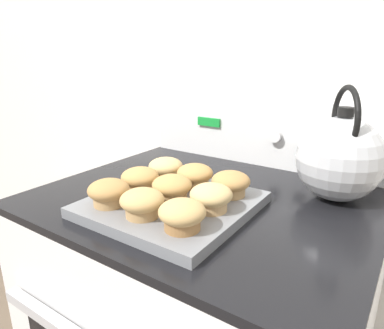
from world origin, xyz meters
name	(u,v)px	position (x,y,z in m)	size (l,w,h in m)	color
wall_back	(273,61)	(0.00, 0.69, 1.20)	(8.00, 0.05, 2.40)	silver
control_panel	(262,131)	(0.00, 0.64, 1.00)	(0.73, 0.07, 0.19)	white
muffin_pan	(172,204)	(-0.02, 0.22, 0.91)	(0.31, 0.31, 0.02)	slate
muffin_r0_c0	(109,192)	(-0.11, 0.13, 0.95)	(0.08, 0.08, 0.05)	tan
muffin_r0_c1	(142,203)	(-0.02, 0.13, 0.95)	(0.08, 0.08, 0.05)	tan
muffin_r0_c2	(182,215)	(0.07, 0.13, 0.95)	(0.08, 0.08, 0.05)	olive
muffin_r1_c0	(140,179)	(-0.11, 0.22, 0.95)	(0.08, 0.08, 0.05)	#A37A4C
muffin_r1_c1	(172,187)	(-0.02, 0.22, 0.95)	(0.08, 0.08, 0.05)	tan
muffin_r1_c2	(211,197)	(0.07, 0.23, 0.95)	(0.08, 0.08, 0.05)	tan
muffin_r2_c0	(166,168)	(-0.11, 0.32, 0.95)	(0.08, 0.08, 0.05)	tan
muffin_r2_c1	(195,175)	(-0.02, 0.31, 0.95)	(0.08, 0.08, 0.05)	tan
muffin_r2_c2	(231,183)	(0.07, 0.31, 0.95)	(0.08, 0.08, 0.05)	tan
tea_kettle	(339,157)	(0.25, 0.48, 1.00)	(0.19, 0.21, 0.25)	silver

